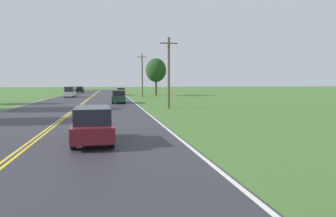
# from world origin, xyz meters

# --- Properties ---
(utility_pole_midground) EXTENTS (1.80, 0.24, 7.35)m
(utility_pole_midground) POSITION_xyz_m (9.54, 28.51, 3.82)
(utility_pole_midground) COLOR brown
(utility_pole_midground) RESTS_ON ground
(utility_pole_far) EXTENTS (1.80, 0.24, 8.11)m
(utility_pole_far) POSITION_xyz_m (9.52, 54.21, 4.21)
(utility_pole_far) COLOR brown
(utility_pole_far) RESTS_ON ground
(tree_behind_sign) EXTENTS (4.33, 4.33, 7.85)m
(tree_behind_sign) POSITION_xyz_m (13.15, 60.87, 5.33)
(tree_behind_sign) COLOR #473828
(tree_behind_sign) RESTS_ON ground
(car_maroon_hatchback_nearest) EXTENTS (1.92, 4.01, 1.62)m
(car_maroon_hatchback_nearest) POSITION_xyz_m (2.75, 11.66, 0.85)
(car_maroon_hatchback_nearest) COLOR black
(car_maroon_hatchback_nearest) RESTS_ON ground
(car_dark_green_van_approaching) EXTENTS (1.93, 4.60, 1.72)m
(car_dark_green_van_approaching) POSITION_xyz_m (4.69, 38.42, 0.90)
(car_dark_green_van_approaching) COLOR black
(car_dark_green_van_approaching) RESTS_ON ground
(car_white_van_mid_near) EXTENTS (1.81, 4.82, 1.98)m
(car_white_van_mid_near) POSITION_xyz_m (-3.87, 56.90, 1.01)
(car_white_van_mid_near) COLOR black
(car_white_van_mid_near) RESTS_ON ground
(car_red_van_mid_far) EXTENTS (1.92, 4.39, 1.62)m
(car_red_van_mid_far) POSITION_xyz_m (5.85, 64.78, 0.85)
(car_red_van_mid_far) COLOR black
(car_red_van_mid_far) RESTS_ON ground
(car_dark_blue_sedan_receding) EXTENTS (1.92, 4.09, 1.38)m
(car_dark_blue_sedan_receding) POSITION_xyz_m (-5.77, 72.75, 0.73)
(car_dark_blue_sedan_receding) COLOR black
(car_dark_blue_sedan_receding) RESTS_ON ground
(car_black_sedan_distant) EXTENTS (1.93, 4.49, 1.69)m
(car_black_sedan_distant) POSITION_xyz_m (-4.57, 83.63, 0.86)
(car_black_sedan_distant) COLOR black
(car_black_sedan_distant) RESTS_ON ground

